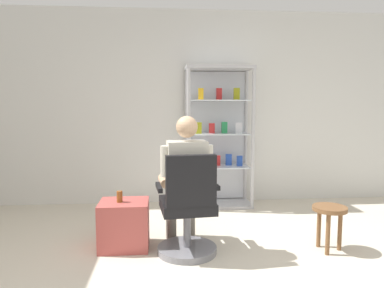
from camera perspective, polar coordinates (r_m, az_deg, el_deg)
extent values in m
cube|color=silver|center=(5.11, -0.70, 5.80)|extent=(6.00, 0.10, 2.70)
cylinder|color=#B7B7BC|center=(4.63, -0.54, 0.80)|extent=(0.05, 0.05, 1.90)
cylinder|color=#B7B7BC|center=(4.77, 9.69, 0.87)|extent=(0.05, 0.05, 1.90)
cylinder|color=#B7B7BC|center=(5.03, -0.89, 1.23)|extent=(0.05, 0.05, 1.90)
cylinder|color=#B7B7BC|center=(5.16, 8.58, 1.28)|extent=(0.05, 0.05, 1.90)
cube|color=#B7B7BC|center=(4.88, 4.35, 11.99)|extent=(0.90, 0.45, 0.04)
cube|color=#B7B7BC|center=(5.04, 4.18, -9.52)|extent=(0.90, 0.45, 0.04)
cube|color=silver|center=(5.09, 3.88, 1.27)|extent=(0.84, 0.02, 1.80)
cube|color=silver|center=(4.93, 4.22, -3.58)|extent=(0.82, 0.39, 0.02)
cube|color=silver|center=(4.89, 0.77, -2.73)|extent=(0.09, 0.05, 0.14)
cube|color=purple|center=(4.89, 2.51, -2.75)|extent=(0.08, 0.04, 0.14)
cube|color=red|center=(4.95, 4.12, -2.64)|extent=(0.07, 0.04, 0.14)
cube|color=#264CB2|center=(4.98, 5.87, -2.51)|extent=(0.09, 0.05, 0.15)
cube|color=#264CB2|center=(4.93, 7.59, -2.68)|extent=(0.08, 0.04, 0.14)
cube|color=silver|center=(4.87, 4.27, 1.64)|extent=(0.82, 0.39, 0.02)
cube|color=#999919|center=(4.78, 1.06, 2.57)|extent=(0.08, 0.05, 0.15)
cube|color=red|center=(4.89, 3.17, 2.54)|extent=(0.08, 0.05, 0.13)
cube|color=#268C4C|center=(4.89, 5.18, 2.64)|extent=(0.08, 0.04, 0.15)
cube|color=silver|center=(4.89, 7.49, 2.55)|extent=(0.09, 0.04, 0.14)
cube|color=silver|center=(4.86, 4.31, 6.94)|extent=(0.82, 0.39, 0.02)
cube|color=gold|center=(4.84, 1.43, 7.98)|extent=(0.08, 0.05, 0.16)
cube|color=red|center=(4.91, 4.33, 7.95)|extent=(0.08, 0.05, 0.16)
cube|color=#999919|center=(4.87, 7.13, 7.93)|extent=(0.08, 0.04, 0.16)
cylinder|color=slate|center=(3.52, -0.79, -16.48)|extent=(0.56, 0.56, 0.06)
cylinder|color=slate|center=(3.44, -0.79, -13.33)|extent=(0.07, 0.07, 0.41)
cube|color=black|center=(3.37, -0.80, -9.72)|extent=(0.52, 0.52, 0.10)
cube|color=black|center=(3.11, -0.14, -5.89)|extent=(0.45, 0.12, 0.45)
cube|color=black|center=(3.38, 3.57, -6.55)|extent=(0.07, 0.30, 0.04)
cube|color=black|center=(3.30, -5.29, -6.90)|extent=(0.07, 0.30, 0.04)
cylinder|color=slate|center=(3.56, 0.25, -7.22)|extent=(0.18, 0.41, 0.14)
cylinder|color=slate|center=(3.82, -0.33, -10.63)|extent=(0.11, 0.11, 0.56)
cylinder|color=slate|center=(3.52, -2.97, -7.35)|extent=(0.18, 0.41, 0.14)
cylinder|color=slate|center=(3.79, -3.36, -10.77)|extent=(0.11, 0.11, 0.56)
cube|color=beige|center=(3.29, -0.81, -3.86)|extent=(0.38, 0.25, 0.50)
sphere|color=tan|center=(3.25, -0.82, 2.75)|extent=(0.20, 0.20, 0.20)
cylinder|color=beige|center=(3.32, 2.59, -2.56)|extent=(0.09, 0.09, 0.28)
cylinder|color=tan|center=(3.53, 1.91, -5.65)|extent=(0.11, 0.31, 0.08)
cylinder|color=beige|center=(3.26, -4.28, -2.75)|extent=(0.09, 0.09, 0.28)
cylinder|color=tan|center=(3.47, -4.58, -5.88)|extent=(0.11, 0.31, 0.08)
cube|color=#B24C47|center=(3.63, -10.75, -12.50)|extent=(0.47, 0.40, 0.46)
cylinder|color=brown|center=(3.53, -11.48, -8.22)|extent=(0.06, 0.06, 0.11)
cylinder|color=brown|center=(3.68, 21.12, -9.58)|extent=(0.32, 0.32, 0.04)
cylinder|color=brown|center=(3.79, 22.52, -12.59)|extent=(0.04, 0.04, 0.39)
cylinder|color=brown|center=(3.80, 19.58, -12.42)|extent=(0.04, 0.04, 0.39)
cylinder|color=brown|center=(3.64, 20.85, -13.31)|extent=(0.04, 0.04, 0.39)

